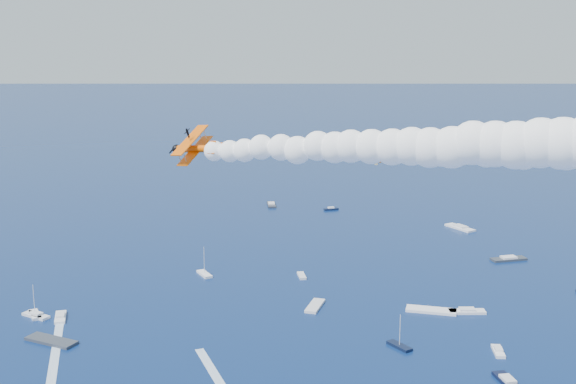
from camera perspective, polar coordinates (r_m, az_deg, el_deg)
The scene contains 5 objects.
biplane_lead at distance 103.51m, azimuth 7.38°, elevation 3.03°, with size 6.39×7.16×4.32m, color #FD6D05, non-canonical shape.
biplane_trail at distance 109.06m, azimuth -7.01°, elevation 3.29°, with size 7.75×8.69×5.24m, color #F95D05, non-canonical shape.
smoke_trail_trail at distance 96.99m, azimuth 7.80°, elevation 3.46°, with size 57.01×19.11×10.95m, color white, non-canonical shape.
spectator_boats at distance 198.65m, azimuth 12.71°, elevation -9.01°, with size 248.97×166.37×0.70m.
boat_wakes at distance 168.02m, azimuth -11.61°, elevation -13.16°, with size 71.05×36.22×0.04m.
Camera 1 is at (70.61, -57.98, 71.59)m, focal length 46.69 mm.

